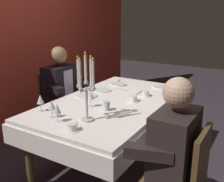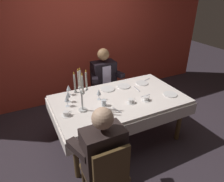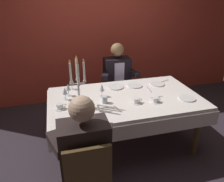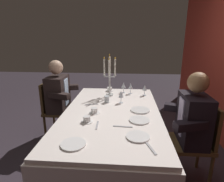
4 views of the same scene
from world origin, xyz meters
name	(u,v)px [view 2 (image 2 of 4)]	position (x,y,z in m)	size (l,w,h in m)	color
ground_plane	(119,138)	(0.00, 0.00, 0.00)	(12.00, 12.00, 0.00)	#342B32
back_wall	(80,34)	(0.00, 1.66, 1.35)	(6.00, 0.12, 2.70)	#BF3D2D
dining_table	(119,105)	(0.00, 0.00, 0.62)	(1.94, 1.14, 0.74)	white
candelabra	(81,91)	(-0.59, -0.08, 1.03)	(0.19, 0.19, 0.60)	silver
dinner_plate_0	(124,86)	(0.24, 0.31, 0.75)	(0.21, 0.21, 0.01)	white
dinner_plate_1	(142,83)	(0.58, 0.27, 0.75)	(0.20, 0.20, 0.01)	white
dinner_plate_2	(108,89)	(-0.03, 0.33, 0.75)	(0.22, 0.22, 0.01)	white
dinner_plate_3	(170,94)	(0.73, -0.25, 0.75)	(0.21, 0.21, 0.01)	white
wine_glass_0	(99,92)	(-0.28, 0.10, 0.86)	(0.07, 0.07, 0.16)	silver
wine_glass_1	(68,95)	(-0.69, 0.23, 0.85)	(0.07, 0.07, 0.16)	silver
wine_glass_2	(67,99)	(-0.74, 0.12, 0.86)	(0.07, 0.07, 0.16)	silver
wine_glass_3	(68,88)	(-0.63, 0.43, 0.85)	(0.07, 0.07, 0.16)	silver
water_tumbler_0	(104,103)	(-0.29, -0.09, 0.78)	(0.07, 0.07, 0.09)	silver
coffee_cup_0	(146,99)	(0.31, -0.23, 0.77)	(0.13, 0.12, 0.06)	white
coffee_cup_1	(131,101)	(0.08, -0.19, 0.77)	(0.13, 0.12, 0.06)	white
coffee_cup_2	(66,114)	(-0.82, -0.10, 0.77)	(0.13, 0.12, 0.06)	white
knife_0	(137,89)	(0.39, 0.14, 0.74)	(0.19, 0.02, 0.01)	#B7B7BC
spoon_1	(145,96)	(0.38, -0.11, 0.74)	(0.17, 0.02, 0.01)	#B7B7BC
fork_2	(147,80)	(0.74, 0.37, 0.74)	(0.17, 0.02, 0.01)	#B7B7BC
spoon_3	(117,110)	(-0.18, -0.27, 0.74)	(0.17, 0.02, 0.01)	#B7B7BC
seated_diner_0	(104,152)	(-0.65, -0.89, 0.74)	(0.63, 0.48, 1.24)	brown
seated_diner_1	(104,75)	(0.15, 0.89, 0.74)	(0.63, 0.48, 1.24)	brown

